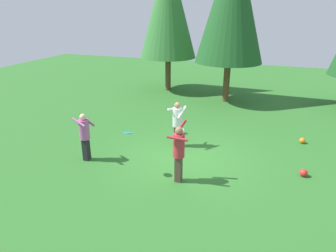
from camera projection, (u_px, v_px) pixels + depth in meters
ground_plane at (186, 158)px, 10.70m from camera, size 40.00×40.00×0.00m
person_thrower at (179, 149)px, 8.91m from camera, size 0.61×0.53×1.92m
person_catcher at (85, 133)px, 10.22m from camera, size 0.66×0.59×1.66m
person_bystander at (177, 121)px, 11.26m from camera, size 0.61×0.67×1.71m
frisbee at (128, 133)px, 9.12m from camera, size 0.30×0.30×0.10m
ball_white at (182, 131)px, 12.71m from camera, size 0.22×0.22×0.22m
ball_red at (304, 173)px, 9.49m from camera, size 0.24×0.24×0.24m
ball_orange at (302, 141)px, 11.81m from camera, size 0.22×0.22×0.22m
tree_left at (168, 5)px, 17.69m from camera, size 3.33×3.33×7.96m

